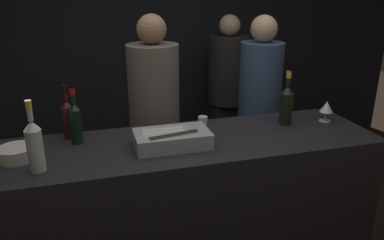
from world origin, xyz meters
TOP-DOWN VIEW (x-y plane):
  - wall_back_chalkboard at (0.00, 2.42)m, footprint 6.40×0.06m
  - bar_counter at (0.00, 0.33)m, footprint 2.28×0.67m
  - ice_bin_with_bottles at (-0.15, 0.28)m, footprint 0.43×0.25m
  - bowl_white at (-0.99, 0.34)m, footprint 0.20×0.20m
  - wine_glass at (0.97, 0.41)m, footprint 0.09×0.09m
  - candle_votive at (0.14, 0.58)m, footprint 0.06×0.06m
  - red_wine_bottle_black_foil at (-0.72, 0.58)m, footprint 0.07×0.07m
  - rose_wine_bottle at (-0.87, 0.17)m, footprint 0.08×0.08m
  - champagne_bottle at (0.67, 0.44)m, footprint 0.08×0.08m
  - red_wine_bottle_burgundy at (-0.68, 0.49)m, footprint 0.07×0.07m
  - person_in_hoodie at (-0.13, 0.96)m, footprint 0.38×0.38m
  - person_blond_tee at (0.81, 1.86)m, footprint 0.41×0.41m
  - person_grey_polo at (0.76, 1.01)m, footprint 0.34×0.34m

SIDE VIEW (x-z plane):
  - bar_counter at x=0.00m, z-range 0.00..1.02m
  - person_blond_tee at x=0.81m, z-range 0.08..1.71m
  - person_grey_polo at x=0.76m, z-range 0.10..1.79m
  - person_in_hoodie at x=-0.13m, z-range 0.10..1.81m
  - candle_votive at x=0.14m, z-range 1.02..1.07m
  - bowl_white at x=-0.99m, z-range 1.02..1.09m
  - ice_bin_with_bottles at x=-0.15m, z-range 1.02..1.12m
  - wine_glass at x=0.97m, z-range 1.05..1.19m
  - red_wine_bottle_black_foil at x=-0.72m, z-range 0.99..1.32m
  - red_wine_bottle_burgundy at x=-0.68m, z-range 0.99..1.33m
  - champagne_bottle at x=0.67m, z-range 0.98..1.34m
  - rose_wine_bottle at x=-0.87m, z-range 0.98..1.35m
  - wall_back_chalkboard at x=0.00m, z-range 0.00..2.80m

